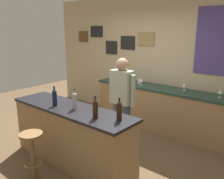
# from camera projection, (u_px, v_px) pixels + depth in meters

# --- Properties ---
(ground_plane) EXTENTS (10.00, 10.00, 0.00)m
(ground_plane) POSITION_uv_depth(u_px,v_px,m) (91.00, 152.00, 4.17)
(ground_plane) COLOR brown
(back_wall) EXTENTS (6.00, 0.09, 2.80)m
(back_wall) POSITION_uv_depth(u_px,v_px,m) (155.00, 59.00, 5.31)
(back_wall) COLOR tan
(back_wall) RESTS_ON ground_plane
(bar_counter) EXTENTS (2.21, 0.60, 0.92)m
(bar_counter) POSITION_uv_depth(u_px,v_px,m) (72.00, 135.00, 3.75)
(bar_counter) COLOR olive
(bar_counter) RESTS_ON ground_plane
(side_counter) EXTENTS (2.96, 0.56, 0.90)m
(side_counter) POSITION_uv_depth(u_px,v_px,m) (160.00, 109.00, 5.03)
(side_counter) COLOR olive
(side_counter) RESTS_ON ground_plane
(bartender) EXTENTS (0.52, 0.21, 1.62)m
(bartender) POSITION_uv_depth(u_px,v_px,m) (122.00, 99.00, 4.01)
(bartender) COLOR #384766
(bartender) RESTS_ON ground_plane
(bar_stool) EXTENTS (0.32, 0.32, 0.68)m
(bar_stool) POSITION_uv_depth(u_px,v_px,m) (32.00, 148.00, 3.36)
(bar_stool) COLOR brown
(bar_stool) RESTS_ON ground_plane
(wine_bottle_a) EXTENTS (0.07, 0.07, 0.31)m
(wine_bottle_a) POSITION_uv_depth(u_px,v_px,m) (55.00, 97.00, 3.70)
(wine_bottle_a) COLOR black
(wine_bottle_a) RESTS_ON bar_counter
(wine_bottle_b) EXTENTS (0.07, 0.07, 0.31)m
(wine_bottle_b) POSITION_uv_depth(u_px,v_px,m) (75.00, 100.00, 3.54)
(wine_bottle_b) COLOR #999E99
(wine_bottle_b) RESTS_ON bar_counter
(wine_bottle_c) EXTENTS (0.07, 0.07, 0.31)m
(wine_bottle_c) POSITION_uv_depth(u_px,v_px,m) (95.00, 108.00, 3.18)
(wine_bottle_c) COLOR black
(wine_bottle_c) RESTS_ON bar_counter
(wine_bottle_d) EXTENTS (0.07, 0.07, 0.31)m
(wine_bottle_d) POSITION_uv_depth(u_px,v_px,m) (119.00, 110.00, 3.10)
(wine_bottle_d) COLOR black
(wine_bottle_d) RESTS_ON bar_counter
(wine_glass_a) EXTENTS (0.07, 0.07, 0.16)m
(wine_glass_a) POSITION_uv_depth(u_px,v_px,m) (128.00, 78.00, 5.37)
(wine_glass_a) COLOR silver
(wine_glass_a) RESTS_ON side_counter
(wine_glass_b) EXTENTS (0.07, 0.07, 0.16)m
(wine_glass_b) POSITION_uv_depth(u_px,v_px,m) (142.00, 80.00, 5.11)
(wine_glass_b) COLOR silver
(wine_glass_b) RESTS_ON side_counter
(wine_glass_c) EXTENTS (0.07, 0.07, 0.16)m
(wine_glass_c) POSITION_uv_depth(u_px,v_px,m) (184.00, 85.00, 4.68)
(wine_glass_c) COLOR silver
(wine_glass_c) RESTS_ON side_counter
(wine_glass_d) EXTENTS (0.07, 0.07, 0.16)m
(wine_glass_d) POSITION_uv_depth(u_px,v_px,m) (220.00, 92.00, 4.19)
(wine_glass_d) COLOR silver
(wine_glass_d) RESTS_ON side_counter
(coffee_mug) EXTENTS (0.12, 0.08, 0.09)m
(coffee_mug) POSITION_uv_depth(u_px,v_px,m) (140.00, 81.00, 5.31)
(coffee_mug) COLOR silver
(coffee_mug) RESTS_ON side_counter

